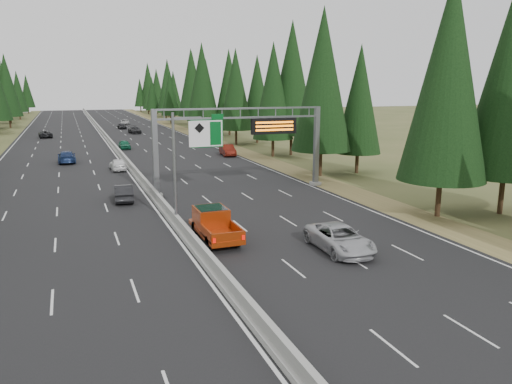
# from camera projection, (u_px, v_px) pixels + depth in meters

# --- Properties ---
(road) EXTENTS (32.00, 260.00, 0.08)m
(road) POSITION_uv_depth(u_px,v_px,m) (110.00, 144.00, 85.72)
(road) COLOR black
(road) RESTS_ON ground
(shoulder_right) EXTENTS (3.60, 260.00, 0.06)m
(shoulder_right) POSITION_uv_depth(u_px,v_px,m) (210.00, 140.00, 91.86)
(shoulder_right) COLOR olive
(shoulder_right) RESTS_ON ground
(median_barrier) EXTENTS (0.70, 260.00, 0.85)m
(median_barrier) POSITION_uv_depth(u_px,v_px,m) (110.00, 142.00, 85.64)
(median_barrier) COLOR gray
(median_barrier) RESTS_ON road
(sign_gantry) EXTENTS (16.75, 0.98, 7.80)m
(sign_gantry) POSITION_uv_depth(u_px,v_px,m) (247.00, 136.00, 46.42)
(sign_gantry) COLOR slate
(sign_gantry) RESTS_ON road
(hov_sign_pole) EXTENTS (2.80, 0.50, 8.00)m
(hov_sign_pole) POSITION_uv_depth(u_px,v_px,m) (183.00, 161.00, 34.59)
(hov_sign_pole) COLOR slate
(hov_sign_pole) RESTS_ON road
(tree_row_right) EXTENTS (12.23, 241.47, 18.96)m
(tree_row_right) POSITION_uv_depth(u_px,v_px,m) (258.00, 86.00, 79.04)
(tree_row_right) COLOR black
(tree_row_right) RESTS_ON ground
(silver_minivan) EXTENTS (2.68, 5.60, 1.54)m
(silver_minivan) POSITION_uv_depth(u_px,v_px,m) (340.00, 238.00, 29.99)
(silver_minivan) COLOR #AEAFB3
(silver_minivan) RESTS_ON road
(red_pickup) EXTENTS (2.12, 5.94, 1.94)m
(red_pickup) POSITION_uv_depth(u_px,v_px,m) (213.00, 222.00, 32.53)
(red_pickup) COLOR black
(red_pickup) RESTS_ON road
(car_ahead_green) EXTENTS (1.65, 4.05, 1.37)m
(car_ahead_green) POSITION_uv_depth(u_px,v_px,m) (124.00, 144.00, 78.59)
(car_ahead_green) COLOR #155D3E
(car_ahead_green) RESTS_ON road
(car_ahead_dkred) EXTENTS (2.11, 4.88, 1.56)m
(car_ahead_dkred) POSITION_uv_depth(u_px,v_px,m) (228.00, 150.00, 70.97)
(car_ahead_dkred) COLOR #5C150D
(car_ahead_dkred) RESTS_ON road
(car_ahead_dkgrey) EXTENTS (2.43, 5.17, 1.46)m
(car_ahead_dkgrey) POSITION_uv_depth(u_px,v_px,m) (135.00, 130.00, 104.03)
(car_ahead_dkgrey) COLOR black
(car_ahead_dkgrey) RESTS_ON road
(car_ahead_white) EXTENTS (2.51, 4.74, 1.27)m
(car_ahead_white) POSITION_uv_depth(u_px,v_px,m) (125.00, 122.00, 128.14)
(car_ahead_white) COLOR #B2B2B2
(car_ahead_white) RESTS_ON road
(car_ahead_far) EXTENTS (2.01, 4.13, 1.36)m
(car_ahead_far) POSITION_uv_depth(u_px,v_px,m) (122.00, 126.00, 114.88)
(car_ahead_far) COLOR black
(car_ahead_far) RESTS_ON road
(car_onc_near) EXTENTS (1.83, 4.48, 1.44)m
(car_onc_near) POSITION_uv_depth(u_px,v_px,m) (124.00, 193.00, 43.03)
(car_onc_near) COLOR black
(car_onc_near) RESTS_ON road
(car_onc_blue) EXTENTS (2.21, 5.30, 1.53)m
(car_onc_blue) POSITION_uv_depth(u_px,v_px,m) (67.00, 157.00, 64.46)
(car_onc_blue) COLOR navy
(car_onc_blue) RESTS_ON road
(car_onc_white) EXTENTS (1.78, 4.17, 1.41)m
(car_onc_white) POSITION_uv_depth(u_px,v_px,m) (118.00, 164.00, 58.60)
(car_onc_white) COLOR white
(car_onc_white) RESTS_ON road
(car_onc_far) EXTENTS (2.78, 5.17, 1.38)m
(car_onc_far) POSITION_uv_depth(u_px,v_px,m) (45.00, 134.00, 95.69)
(car_onc_far) COLOR black
(car_onc_far) RESTS_ON road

